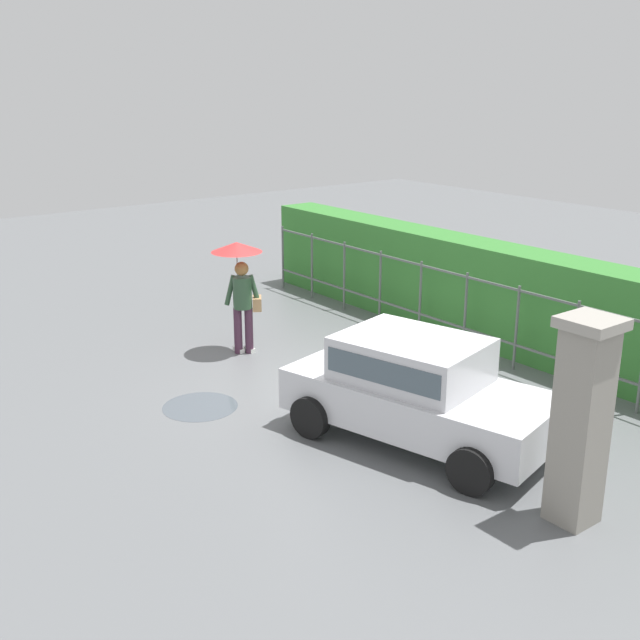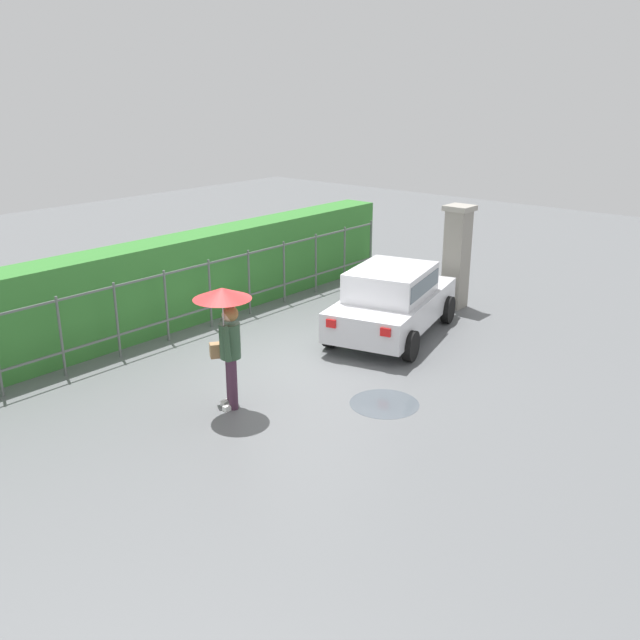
% 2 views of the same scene
% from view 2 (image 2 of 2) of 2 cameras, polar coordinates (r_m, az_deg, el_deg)
% --- Properties ---
extents(ground_plane, '(40.00, 40.00, 0.00)m').
position_cam_2_polar(ground_plane, '(13.22, -0.84, -3.38)').
color(ground_plane, slate).
extents(car, '(3.99, 2.56, 1.48)m').
position_cam_2_polar(car, '(14.38, 6.00, 1.79)').
color(car, silver).
rests_on(car, ground).
extents(pedestrian, '(0.92, 0.92, 2.06)m').
position_cam_2_polar(pedestrian, '(10.91, -7.82, -0.21)').
color(pedestrian, '#47283D').
rests_on(pedestrian, ground).
extents(gate_pillar, '(0.60, 0.60, 2.42)m').
position_cam_2_polar(gate_pillar, '(16.39, 11.26, 5.24)').
color(gate_pillar, gray).
rests_on(gate_pillar, ground).
extents(fence_section, '(11.73, 0.05, 1.50)m').
position_cam_2_polar(fence_section, '(14.99, -9.11, 2.45)').
color(fence_section, '#59605B').
rests_on(fence_section, ground).
extents(hedge_row, '(12.68, 0.90, 1.90)m').
position_cam_2_polar(hedge_row, '(15.53, -11.00, 3.39)').
color(hedge_row, '#387F33').
rests_on(hedge_row, ground).
extents(puddle_near, '(1.16, 1.16, 0.00)m').
position_cam_2_polar(puddle_near, '(11.53, 5.35, -6.91)').
color(puddle_near, '#4C545B').
rests_on(puddle_near, ground).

